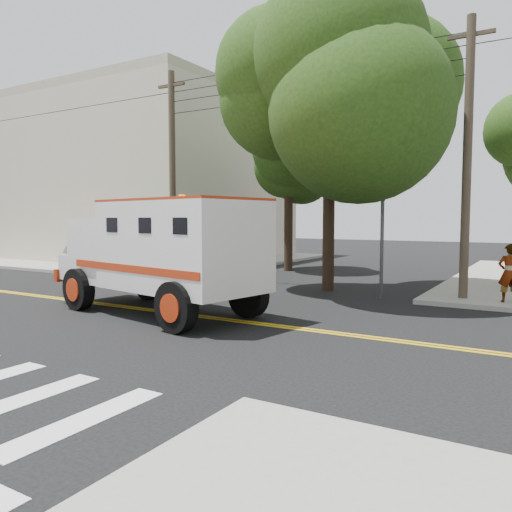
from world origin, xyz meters
The scene contains 12 objects.
ground centered at (0.00, 0.00, 0.00)m, with size 100.00×100.00×0.00m, color black.
sidewalk_nw centered at (-13.50, 13.50, 0.07)m, with size 17.00×17.00×0.15m, color gray.
building_left centered at (-15.50, 15.00, 5.15)m, with size 16.00×14.00×10.00m, color beige.
utility_pole_left centered at (-5.60, 6.00, 4.50)m, with size 0.28×0.28×9.00m, color #382D23.
utility_pole_right centered at (6.30, 6.20, 4.50)m, with size 0.28×0.28×9.00m, color #382D23.
tree_main centered at (1.94, 6.21, 7.20)m, with size 6.08×5.70×9.85m.
tree_left centered at (-2.68, 11.79, 5.73)m, with size 4.48×4.20×7.70m.
traffic_signal centered at (3.80, 5.60, 2.23)m, with size 0.15×0.18×3.60m.
accessibility_sign centered at (-6.20, 6.17, 1.37)m, with size 0.45×0.10×2.02m.
palm_planter centered at (-7.44, 6.62, 1.65)m, with size 3.52×2.63×2.36m.
armored_truck centered at (-0.74, -0.25, 1.83)m, with size 7.42×3.90×3.22m.
pedestrian_a centered at (7.62, 5.99, 1.05)m, with size 0.65×0.43×1.79m, color gray.
Camera 1 is at (8.73, -10.91, 2.71)m, focal length 35.00 mm.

